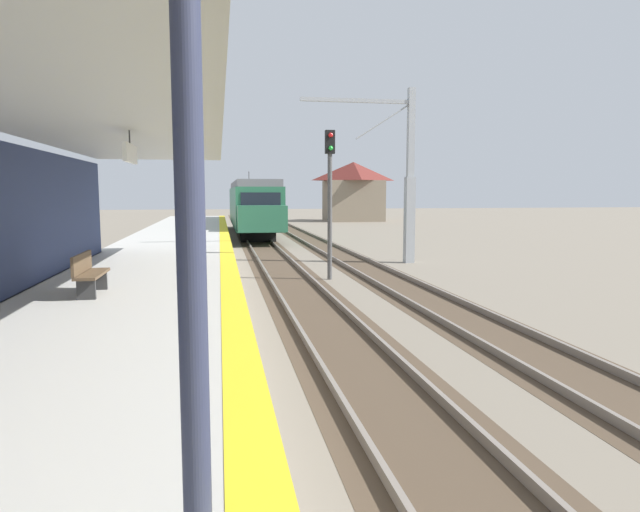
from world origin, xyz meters
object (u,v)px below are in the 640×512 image
at_px(distant_trackside_house, 353,190).
at_px(rail_signal_post, 330,189).
at_px(platform_bench, 89,272).
at_px(approaching_train, 252,205).
at_px(catenary_pylon_far_side, 403,180).

bearing_deg(distant_trackside_house, rail_signal_post, -104.66).
bearing_deg(rail_signal_post, platform_bench, -133.64).
bearing_deg(rail_signal_post, approaching_train, 93.65).
distance_m(approaching_train, rail_signal_post, 22.26).
relative_size(approaching_train, catenary_pylon_far_side, 2.61).
distance_m(rail_signal_post, catenary_pylon_far_side, 5.78).
distance_m(approaching_train, distant_trackside_house, 22.15).
bearing_deg(approaching_train, catenary_pylon_far_side, -73.20).
bearing_deg(catenary_pylon_far_side, rail_signal_post, -134.60).
relative_size(approaching_train, rail_signal_post, 3.77).
xyz_separation_m(rail_signal_post, distant_trackside_house, (10.65, 40.73, 0.14)).
height_order(approaching_train, distant_trackside_house, distant_trackside_house).
height_order(catenary_pylon_far_side, distant_trackside_house, catenary_pylon_far_side).
relative_size(platform_bench, distant_trackside_house, 0.24).
xyz_separation_m(approaching_train, platform_bench, (-5.15, -29.08, -0.80)).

